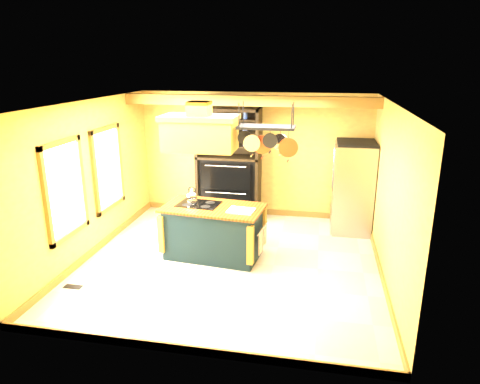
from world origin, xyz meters
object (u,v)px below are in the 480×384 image
(refrigerator, at_px, (352,189))
(range_hood, at_px, (200,131))
(pot_rack, at_px, (267,135))
(kitchen_island, at_px, (213,231))
(hutch, at_px, (229,176))

(refrigerator, bearing_deg, range_hood, -147.01)
(range_hood, bearing_deg, pot_rack, 0.00)
(kitchen_island, distance_m, hutch, 2.11)
(hutch, bearing_deg, refrigerator, -7.44)
(kitchen_island, xyz_separation_m, range_hood, (-0.20, -0.00, 1.75))
(pot_rack, relative_size, refrigerator, 0.56)
(pot_rack, distance_m, hutch, 2.64)
(range_hood, distance_m, pot_rack, 1.11)
(kitchen_island, bearing_deg, pot_rack, 6.08)
(kitchen_island, bearing_deg, hutch, 100.46)
(kitchen_island, relative_size, pot_rack, 1.81)
(kitchen_island, bearing_deg, refrigerator, 41.19)
(kitchen_island, height_order, pot_rack, pot_rack)
(kitchen_island, distance_m, pot_rack, 1.95)
(pot_rack, distance_m, refrigerator, 2.65)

